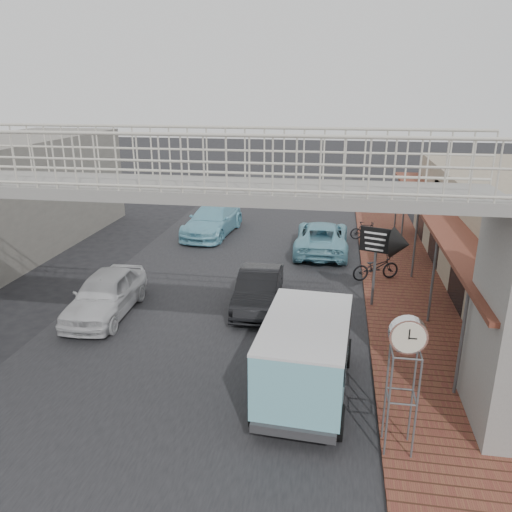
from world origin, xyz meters
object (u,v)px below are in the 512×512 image
(angkot_curb, at_px, (322,237))
(motorcycle_near, at_px, (376,267))
(street_clock, at_px, (407,341))
(angkot_van, at_px, (307,346))
(dark_sedan, at_px, (258,289))
(motorcycle_far, at_px, (365,231))
(angkot_far, at_px, (213,220))
(arrow_sign, at_px, (398,244))
(white_hatchback, at_px, (105,294))

(angkot_curb, xyz_separation_m, motorcycle_near, (2.20, -3.49, -0.10))
(street_clock, bearing_deg, angkot_van, 138.97)
(dark_sedan, bearing_deg, angkot_van, -69.74)
(motorcycle_far, xyz_separation_m, street_clock, (0.00, -15.16, 2.01))
(dark_sedan, bearing_deg, motorcycle_near, 35.30)
(angkot_far, relative_size, motorcycle_near, 2.69)
(angkot_curb, height_order, arrow_sign, arrow_sign)
(angkot_curb, bearing_deg, angkot_van, 89.89)
(motorcycle_near, bearing_deg, arrow_sign, 164.61)
(white_hatchback, height_order, motorcycle_near, white_hatchback)
(angkot_curb, relative_size, motorcycle_near, 2.64)
(dark_sedan, distance_m, angkot_van, 5.40)
(motorcycle_near, distance_m, street_clock, 9.91)
(dark_sedan, distance_m, street_clock, 7.99)
(angkot_far, bearing_deg, dark_sedan, -60.89)
(angkot_curb, height_order, street_clock, street_clock)
(white_hatchback, relative_size, angkot_van, 0.95)
(motorcycle_far, relative_size, arrow_sign, 0.52)
(angkot_van, relative_size, arrow_sign, 1.57)
(white_hatchback, bearing_deg, motorcycle_far, 45.86)
(white_hatchback, bearing_deg, angkot_curb, 47.10)
(white_hatchback, bearing_deg, angkot_van, -29.92)
(dark_sedan, xyz_separation_m, motorcycle_far, (3.95, 8.48, -0.10))
(dark_sedan, distance_m, angkot_curb, 6.80)
(white_hatchback, relative_size, angkot_curb, 0.84)
(white_hatchback, relative_size, motorcycle_far, 2.85)
(angkot_van, relative_size, street_clock, 1.50)
(white_hatchback, height_order, motorcycle_far, white_hatchback)
(white_hatchback, xyz_separation_m, angkot_van, (6.84, -3.57, 0.63))
(angkot_curb, relative_size, angkot_van, 1.13)
(angkot_van, xyz_separation_m, arrow_sign, (2.54, 5.30, 1.04))
(angkot_far, xyz_separation_m, street_clock, (7.69, -15.20, 1.81))
(angkot_far, distance_m, arrow_sign, 11.75)
(arrow_sign, bearing_deg, motorcycle_near, 117.93)
(dark_sedan, height_order, angkot_curb, angkot_curb)
(angkot_van, bearing_deg, motorcycle_near, 78.47)
(angkot_far, height_order, arrow_sign, arrow_sign)
(arrow_sign, bearing_deg, motorcycle_far, 113.48)
(angkot_curb, height_order, motorcycle_far, angkot_curb)
(angkot_van, bearing_deg, arrow_sign, 67.82)
(white_hatchback, distance_m, angkot_curb, 10.44)
(angkot_far, height_order, street_clock, street_clock)
(motorcycle_near, bearing_deg, motorcycle_far, -22.09)
(motorcycle_far, height_order, street_clock, street_clock)
(angkot_van, bearing_deg, motorcycle_far, 85.02)
(white_hatchback, height_order, angkot_van, angkot_van)
(angkot_far, distance_m, street_clock, 17.13)
(dark_sedan, distance_m, motorcycle_near, 5.10)
(white_hatchback, relative_size, motorcycle_near, 2.22)
(white_hatchback, xyz_separation_m, arrow_sign, (9.39, 1.72, 1.67))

